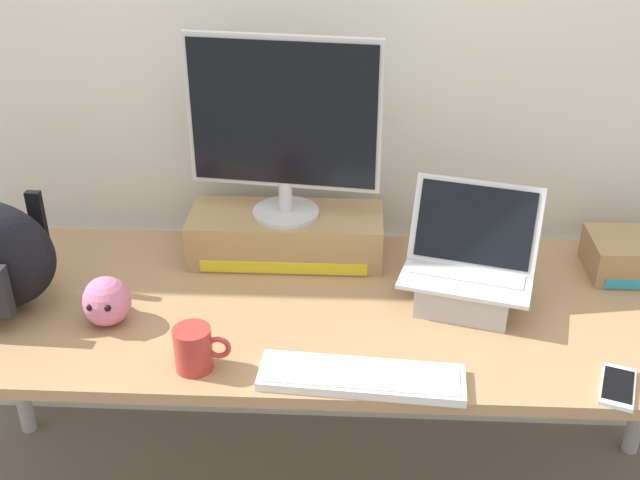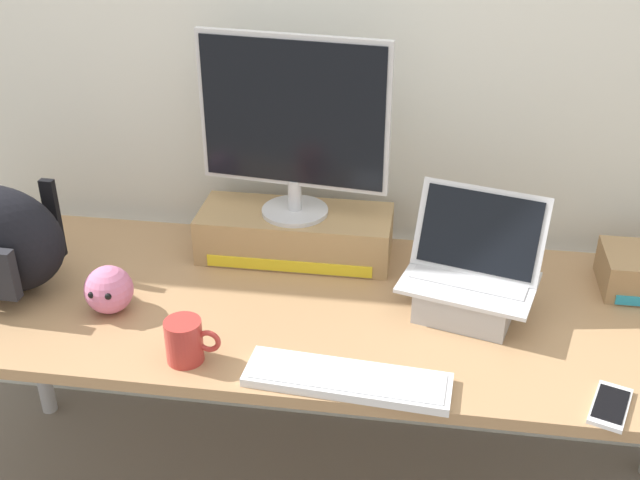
# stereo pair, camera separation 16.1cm
# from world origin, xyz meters

# --- Properties ---
(back_wall) EXTENTS (7.00, 0.10, 2.60)m
(back_wall) POSITION_xyz_m (0.00, 0.46, 1.30)
(back_wall) COLOR silver
(back_wall) RESTS_ON ground
(desk) EXTENTS (2.09, 0.72, 0.73)m
(desk) POSITION_xyz_m (0.00, 0.00, 0.67)
(desk) COLOR #A87F56
(desk) RESTS_ON ground
(toner_box_yellow) EXTENTS (0.52, 0.21, 0.13)m
(toner_box_yellow) POSITION_xyz_m (-0.10, 0.23, 0.79)
(toner_box_yellow) COLOR #A88456
(toner_box_yellow) RESTS_ON desk
(desktop_monitor) EXTENTS (0.50, 0.18, 0.48)m
(desktop_monitor) POSITION_xyz_m (-0.10, 0.23, 1.11)
(desktop_monitor) COLOR silver
(desktop_monitor) RESTS_ON toner_box_yellow
(open_laptop) EXTENTS (0.36, 0.29, 0.29)m
(open_laptop) POSITION_xyz_m (0.36, 0.02, 0.80)
(open_laptop) COLOR #ADADB2
(open_laptop) RESTS_ON desk
(external_keyboard) EXTENTS (0.45, 0.15, 0.02)m
(external_keyboard) POSITION_xyz_m (0.10, -0.30, 0.74)
(external_keyboard) COLOR white
(external_keyboard) RESTS_ON desk
(coffee_mug) EXTENTS (0.13, 0.08, 0.10)m
(coffee_mug) POSITION_xyz_m (-0.26, -0.27, 0.78)
(coffee_mug) COLOR #B2332D
(coffee_mug) RESTS_ON desk
(cell_phone) EXTENTS (0.11, 0.16, 0.01)m
(cell_phone) POSITION_xyz_m (0.65, -0.30, 0.74)
(cell_phone) COLOR silver
(cell_phone) RESTS_ON desk
(plush_toy) EXTENTS (0.12, 0.12, 0.12)m
(plush_toy) POSITION_xyz_m (-0.50, -0.11, 0.79)
(plush_toy) COLOR #CC7099
(plush_toy) RESTS_ON desk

